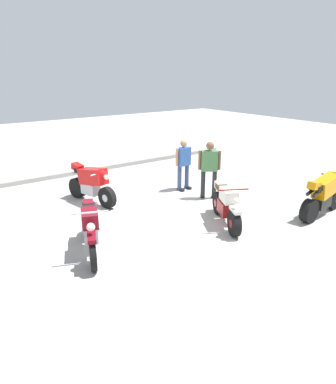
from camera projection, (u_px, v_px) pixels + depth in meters
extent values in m
plane|color=#ADAAA3|center=(140.00, 213.00, 9.40)|extent=(40.00, 40.00, 0.00)
cube|color=gray|center=(73.00, 173.00, 12.88)|extent=(14.00, 0.30, 0.15)
cylinder|color=black|center=(234.00, 223.00, 8.04)|extent=(0.43, 0.60, 0.60)
cylinder|color=black|center=(218.00, 203.00, 9.30)|extent=(0.43, 0.60, 0.60)
cylinder|color=maroon|center=(234.00, 223.00, 8.04)|extent=(0.26, 0.27, 0.21)
cylinder|color=maroon|center=(218.00, 203.00, 9.30)|extent=(0.26, 0.27, 0.21)
cube|color=maroon|center=(225.00, 208.00, 8.68)|extent=(0.51, 0.63, 0.32)
cube|color=white|center=(229.00, 195.00, 8.37)|extent=(0.55, 0.64, 0.30)
cube|color=white|center=(235.00, 210.00, 7.93)|extent=(0.35, 0.46, 0.08)
cube|color=#4C331E|center=(223.00, 189.00, 8.78)|extent=(0.51, 0.65, 0.12)
cube|color=white|center=(220.00, 186.00, 9.07)|extent=(0.35, 0.39, 0.18)
cylinder|color=maroon|center=(227.00, 204.00, 9.10)|extent=(0.36, 0.54, 0.16)
cylinder|color=maroon|center=(234.00, 190.00, 7.97)|extent=(0.63, 0.36, 0.04)
sphere|color=silver|center=(236.00, 201.00, 7.83)|extent=(0.16, 0.16, 0.16)
cylinder|color=black|center=(93.00, 254.00, 6.65)|extent=(0.35, 0.64, 0.64)
cylinder|color=black|center=(90.00, 224.00, 7.98)|extent=(0.35, 0.64, 0.64)
cylinder|color=silver|center=(93.00, 254.00, 6.65)|extent=(0.21, 0.26, 0.22)
cylinder|color=silver|center=(90.00, 224.00, 7.98)|extent=(0.21, 0.26, 0.22)
cube|color=silver|center=(91.00, 232.00, 7.33)|extent=(0.47, 0.62, 0.32)
cube|color=maroon|center=(90.00, 218.00, 7.01)|extent=(0.51, 0.64, 0.30)
cube|color=maroon|center=(92.00, 237.00, 6.54)|extent=(0.31, 0.47, 0.08)
cube|color=black|center=(89.00, 209.00, 7.42)|extent=(0.47, 0.65, 0.12)
cube|color=maroon|center=(88.00, 205.00, 7.70)|extent=(0.32, 0.38, 0.18)
cylinder|color=silver|center=(98.00, 226.00, 7.75)|extent=(0.31, 0.56, 0.16)
cylinder|color=silver|center=(90.00, 213.00, 6.63)|extent=(0.66, 0.30, 0.04)
sphere|color=silver|center=(91.00, 227.00, 6.49)|extent=(0.16, 0.16, 0.16)
cylinder|color=black|center=(334.00, 199.00, 9.60)|extent=(0.61, 0.21, 0.60)
cylinder|color=black|center=(309.00, 211.00, 8.75)|extent=(0.62, 0.28, 0.60)
cylinder|color=black|center=(334.00, 199.00, 9.60)|extent=(0.23, 0.20, 0.21)
cylinder|color=black|center=(309.00, 211.00, 8.75)|extent=(0.23, 0.20, 0.21)
cube|color=black|center=(322.00, 201.00, 9.11)|extent=(0.58, 0.33, 0.32)
cube|color=orange|center=(327.00, 186.00, 9.07)|extent=(1.02, 0.45, 0.57)
cube|color=black|center=(320.00, 186.00, 8.80)|extent=(0.62, 0.31, 0.12)
cube|color=orange|center=(314.00, 186.00, 8.59)|extent=(0.36, 0.25, 0.23)
cylinder|color=black|center=(317.00, 193.00, 8.62)|extent=(0.40, 0.12, 0.17)
cylinder|color=black|center=(311.00, 191.00, 8.73)|extent=(0.40, 0.12, 0.17)
cylinder|color=black|center=(334.00, 176.00, 9.26)|extent=(0.10, 0.70, 0.04)
cylinder|color=black|center=(107.00, 198.00, 9.69)|extent=(0.29, 0.62, 0.60)
cylinder|color=black|center=(78.00, 188.00, 10.52)|extent=(0.35, 0.64, 0.60)
cylinder|color=silver|center=(107.00, 198.00, 9.69)|extent=(0.22, 0.25, 0.21)
cylinder|color=silver|center=(78.00, 188.00, 10.52)|extent=(0.22, 0.25, 0.21)
cube|color=silver|center=(91.00, 189.00, 10.10)|extent=(0.40, 0.61, 0.32)
cube|color=red|center=(93.00, 176.00, 9.88)|extent=(0.58, 1.04, 0.57)
cone|color=red|center=(105.00, 174.00, 9.51)|extent=(0.41, 0.42, 0.39)
cube|color=black|center=(84.00, 171.00, 10.10)|extent=(0.39, 0.64, 0.12)
cube|color=red|center=(77.00, 167.00, 10.26)|extent=(0.29, 0.39, 0.23)
cylinder|color=silver|center=(77.00, 174.00, 10.23)|extent=(0.18, 0.41, 0.17)
cylinder|color=silver|center=(81.00, 173.00, 10.34)|extent=(0.18, 0.41, 0.17)
cylinder|color=silver|center=(101.00, 173.00, 9.59)|extent=(0.69, 0.19, 0.04)
sphere|color=silver|center=(107.00, 177.00, 9.48)|extent=(0.16, 0.16, 0.16)
cylinder|color=#262628|center=(214.00, 185.00, 10.39)|extent=(0.18, 0.18, 0.84)
cube|color=black|center=(214.00, 196.00, 10.57)|extent=(0.24, 0.26, 0.08)
cylinder|color=#262628|center=(203.00, 184.00, 10.41)|extent=(0.18, 0.18, 0.84)
cube|color=black|center=(202.00, 196.00, 10.59)|extent=(0.24, 0.26, 0.08)
cube|color=#4C7F4C|center=(210.00, 161.00, 10.17)|extent=(0.50, 0.47, 0.60)
cylinder|color=brown|center=(219.00, 160.00, 10.15)|extent=(0.13, 0.13, 0.56)
cylinder|color=brown|center=(200.00, 160.00, 10.18)|extent=(0.13, 0.13, 0.56)
sphere|color=brown|center=(210.00, 146.00, 10.03)|extent=(0.23, 0.23, 0.23)
cylinder|color=#384772|center=(179.00, 178.00, 11.08)|extent=(0.14, 0.14, 0.79)
cube|color=black|center=(181.00, 190.00, 11.15)|extent=(0.12, 0.27, 0.08)
cylinder|color=#384772|center=(187.00, 177.00, 11.27)|extent=(0.14, 0.14, 0.79)
cube|color=black|center=(188.00, 188.00, 11.34)|extent=(0.12, 0.27, 0.08)
cube|color=#3359A5|center=(183.00, 157.00, 10.95)|extent=(0.46, 0.25, 0.56)
cylinder|color=tan|center=(177.00, 157.00, 10.78)|extent=(0.10, 0.10, 0.53)
cylinder|color=tan|center=(190.00, 155.00, 11.11)|extent=(0.10, 0.10, 0.53)
sphere|color=tan|center=(184.00, 143.00, 10.82)|extent=(0.21, 0.21, 0.21)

